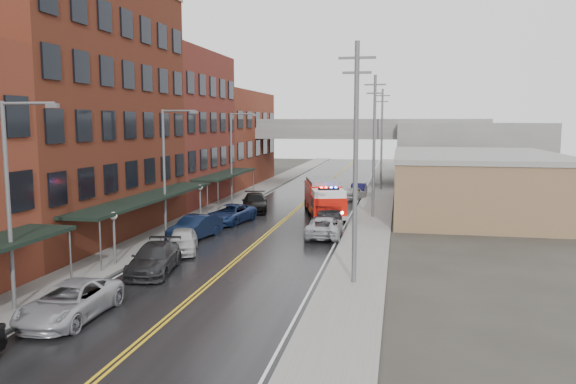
{
  "coord_description": "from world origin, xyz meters",
  "views": [
    {
      "loc": [
        9.3,
        -12.59,
        8.15
      ],
      "look_at": [
        1.29,
        27.7,
        3.0
      ],
      "focal_mm": 35.0,
      "sensor_mm": 36.0,
      "label": 1
    }
  ],
  "objects": [
    {
      "name": "awning_1",
      "position": [
        -7.49,
        23.0,
        2.99
      ],
      "size": [
        2.6,
        18.0,
        3.09
      ],
      "color": "black",
      "rests_on": "ground"
    },
    {
      "name": "curb_right",
      "position": [
        5.65,
        30.0,
        0.07
      ],
      "size": [
        0.3,
        160.0,
        0.15
      ],
      "primitive_type": "cube",
      "color": "gray",
      "rests_on": "ground"
    },
    {
      "name": "parked_car_right_0",
      "position": [
        4.2,
        26.39,
        0.73
      ],
      "size": [
        2.59,
        5.33,
        1.46
      ],
      "primitive_type": "imported",
      "rotation": [
        0.0,
        0.0,
        3.17
      ],
      "color": "#A4A8AC",
      "rests_on": "ground"
    },
    {
      "name": "awning_2",
      "position": [
        -7.49,
        40.5,
        2.99
      ],
      "size": [
        2.6,
        13.0,
        3.09
      ],
      "color": "black",
      "rests_on": "ground"
    },
    {
      "name": "brick_building_b",
      "position": [
        -13.3,
        23.0,
        9.0
      ],
      "size": [
        9.0,
        20.0,
        18.0
      ],
      "primitive_type": "cube",
      "color": "#532416",
      "rests_on": "ground"
    },
    {
      "name": "street_lamp_0",
      "position": [
        -6.55,
        8.0,
        5.19
      ],
      "size": [
        2.64,
        0.22,
        9.0
      ],
      "color": "#59595B",
      "rests_on": "ground"
    },
    {
      "name": "utility_pole_0",
      "position": [
        7.2,
        15.0,
        6.31
      ],
      "size": [
        1.8,
        0.24,
        12.0
      ],
      "color": "#59595B",
      "rests_on": "ground"
    },
    {
      "name": "right_far_block",
      "position": [
        18.0,
        70.0,
        4.0
      ],
      "size": [
        18.0,
        30.0,
        8.0
      ],
      "primitive_type": "cube",
      "color": "slate",
      "rests_on": "ground"
    },
    {
      "name": "parked_car_left_3",
      "position": [
        -3.61,
        15.14,
        0.77
      ],
      "size": [
        3.04,
        5.62,
        1.55
      ],
      "primitive_type": "imported",
      "rotation": [
        0.0,
        0.0,
        0.17
      ],
      "color": "black",
      "rests_on": "ground"
    },
    {
      "name": "tan_building",
      "position": [
        16.0,
        40.0,
        2.5
      ],
      "size": [
        14.0,
        22.0,
        5.0
      ],
      "primitive_type": "cube",
      "color": "#89694A",
      "rests_on": "ground"
    },
    {
      "name": "parked_car_right_3",
      "position": [
        5.0,
        49.48,
        0.72
      ],
      "size": [
        1.62,
        4.4,
        1.44
      ],
      "primitive_type": "imported",
      "rotation": [
        0.0,
        0.0,
        3.12
      ],
      "color": "black",
      "rests_on": "ground"
    },
    {
      "name": "globe_lamp_1",
      "position": [
        -6.4,
        16.0,
        2.31
      ],
      "size": [
        0.44,
        0.44,
        3.12
      ],
      "color": "#59595B",
      "rests_on": "ground"
    },
    {
      "name": "sidewalk_left",
      "position": [
        -7.3,
        30.0,
        0.07
      ],
      "size": [
        3.0,
        160.0,
        0.15
      ],
      "primitive_type": "cube",
      "color": "slate",
      "rests_on": "ground"
    },
    {
      "name": "street_lamp_1",
      "position": [
        -6.55,
        24.0,
        5.19
      ],
      "size": [
        2.64,
        0.22,
        9.0
      ],
      "color": "#59595B",
      "rests_on": "ground"
    },
    {
      "name": "parked_car_left_4",
      "position": [
        -3.9,
        19.89,
        0.76
      ],
      "size": [
        3.09,
        4.8,
        1.52
      ],
      "primitive_type": "imported",
      "rotation": [
        0.0,
        0.0,
        0.32
      ],
      "color": "#B2B2B2",
      "rests_on": "ground"
    },
    {
      "name": "street_lamp_2",
      "position": [
        -6.55,
        40.0,
        5.19
      ],
      "size": [
        2.64,
        0.22,
        9.0
      ],
      "color": "#59595B",
      "rests_on": "ground"
    },
    {
      "name": "parked_car_left_2",
      "position": [
        -3.96,
        7.7,
        0.75
      ],
      "size": [
        2.61,
        5.48,
        1.51
      ],
      "primitive_type": "imported",
      "rotation": [
        0.0,
        0.0,
        0.02
      ],
      "color": "#9D9FA5",
      "rests_on": "ground"
    },
    {
      "name": "sidewalk_right",
      "position": [
        7.3,
        30.0,
        0.07
      ],
      "size": [
        3.0,
        160.0,
        0.15
      ],
      "primitive_type": "cube",
      "color": "slate",
      "rests_on": "ground"
    },
    {
      "name": "parked_car_left_7",
      "position": [
        -3.6,
        36.57,
        0.82
      ],
      "size": [
        3.55,
        6.01,
        1.63
      ],
      "primitive_type": "imported",
      "rotation": [
        0.0,
        0.0,
        0.24
      ],
      "color": "black",
      "rests_on": "ground"
    },
    {
      "name": "overpass",
      "position": [
        0.0,
        62.0,
        5.99
      ],
      "size": [
        40.0,
        10.0,
        7.5
      ],
      "color": "slate",
      "rests_on": "ground"
    },
    {
      "name": "parked_car_right_1",
      "position": [
        3.89,
        33.24,
        0.83
      ],
      "size": [
        2.51,
        5.8,
        1.66
      ],
      "primitive_type": "imported",
      "rotation": [
        0.0,
        0.0,
        3.17
      ],
      "color": "#2B2B2E",
      "rests_on": "ground"
    },
    {
      "name": "globe_lamp_2",
      "position": [
        -6.4,
        30.0,
        2.31
      ],
      "size": [
        0.44,
        0.44,
        3.12
      ],
      "color": "#59595B",
      "rests_on": "ground"
    },
    {
      "name": "parked_car_left_5",
      "position": [
        -4.59,
        23.94,
        0.82
      ],
      "size": [
        2.71,
        5.24,
        1.64
      ],
      "primitive_type": "imported",
      "rotation": [
        0.0,
        0.0,
        -0.2
      ],
      "color": "black",
      "rests_on": "ground"
    },
    {
      "name": "road",
      "position": [
        0.0,
        30.0,
        0.01
      ],
      "size": [
        11.0,
        160.0,
        0.02
      ],
      "primitive_type": "cube",
      "color": "black",
      "rests_on": "ground"
    },
    {
      "name": "brick_building_c",
      "position": [
        -13.3,
        40.5,
        7.5
      ],
      "size": [
        9.0,
        15.0,
        15.0
      ],
      "primitive_type": "cube",
      "color": "maroon",
      "rests_on": "ground"
    },
    {
      "name": "utility_pole_2",
      "position": [
        7.2,
        55.0,
        6.31
      ],
      "size": [
        1.8,
        0.24,
        12.0
      ],
      "color": "#59595B",
      "rests_on": "ground"
    },
    {
      "name": "parked_car_left_6",
      "position": [
        -3.97,
        30.34,
        0.75
      ],
      "size": [
        3.5,
        5.81,
        1.51
      ],
      "primitive_type": "imported",
      "rotation": [
        0.0,
        0.0,
        -0.19
      ],
      "color": "navy",
      "rests_on": "ground"
    },
    {
      "name": "fire_truck",
      "position": [
        3.03,
        35.0,
        1.68
      ],
      "size": [
        5.02,
        8.89,
        3.1
      ],
      "rotation": [
        0.0,
        0.0,
        0.26
      ],
      "color": "#BC1208",
      "rests_on": "ground"
    },
    {
      "name": "parked_car_right_2",
      "position": [
        4.72,
        46.2,
        0.68
      ],
      "size": [
        2.71,
        4.3,
        1.36
      ],
      "primitive_type": "imported",
      "rotation": [
        0.0,
        0.0,
        2.85
      ],
      "color": "#B4B4B4",
      "rests_on": "ground"
    },
    {
      "name": "utility_pole_1",
      "position": [
        7.2,
        35.0,
        6.31
      ],
      "size": [
        1.8,
        0.24,
        12.0
      ],
      "color": "#59595B",
      "rests_on": "ground"
    },
    {
      "name": "brick_building_far",
      "position": [
        -13.3,
        58.0,
        6.0
      ],
      "size": [
        9.0,
        20.0,
        12.0
      ],
      "primitive_type": "cube",
      "color": "maroon",
      "rests_on": "ground"
    },
    {
      "name": "curb_left",
      "position": [
        -5.65,
        30.0,
        0.07
      ],
      "size": [
        0.3,
        160.0,
        0.15
      ],
      "primitive_type": "cube",
      "color": "gray",
      "rests_on": "ground"
    }
  ]
}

